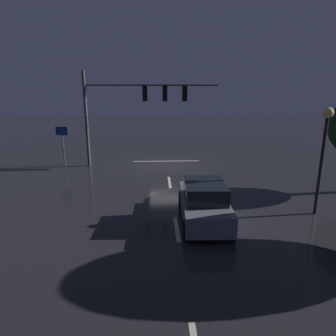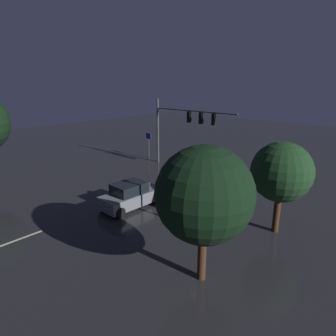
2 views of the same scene
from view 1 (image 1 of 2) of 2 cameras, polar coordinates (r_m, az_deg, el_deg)
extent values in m
plane|color=#232326|center=(21.46, -0.22, 0.50)|extent=(80.00, 80.00, 0.00)
cylinder|color=#383A3D|center=(21.49, -15.24, 8.78)|extent=(0.22, 0.22, 6.47)
cylinder|color=#383A3D|center=(20.87, -3.15, 15.49)|extent=(8.96, 0.14, 0.14)
cube|color=black|center=(20.88, -4.40, 13.91)|extent=(0.32, 0.36, 1.00)
sphere|color=black|center=(21.06, -4.40, 14.79)|extent=(0.20, 0.20, 0.20)
sphere|color=yellow|center=(21.07, -4.38, 13.91)|extent=(0.20, 0.20, 0.20)
sphere|color=black|center=(21.07, -4.36, 13.05)|extent=(0.20, 0.20, 0.20)
cube|color=black|center=(20.88, -0.60, 13.95)|extent=(0.32, 0.36, 1.00)
sphere|color=black|center=(21.06, -0.62, 14.83)|extent=(0.20, 0.20, 0.20)
sphere|color=yellow|center=(21.07, -0.61, 13.96)|extent=(0.20, 0.20, 0.20)
sphere|color=black|center=(21.08, -0.61, 13.09)|extent=(0.20, 0.20, 0.20)
cube|color=black|center=(20.96, 3.19, 13.93)|extent=(0.32, 0.36, 1.00)
sphere|color=black|center=(21.15, 3.15, 14.81)|extent=(0.20, 0.20, 0.20)
sphere|color=yellow|center=(21.15, 3.14, 13.94)|extent=(0.20, 0.20, 0.20)
sphere|color=black|center=(21.16, 3.13, 13.07)|extent=(0.20, 0.20, 0.20)
cube|color=beige|center=(17.62, 0.29, -2.73)|extent=(0.16, 2.20, 0.01)
cube|color=beige|center=(12.05, 1.68, -11.41)|extent=(0.16, 2.20, 0.01)
cube|color=beige|center=(22.72, -0.35, 1.33)|extent=(5.00, 0.16, 0.01)
cube|color=slate|center=(12.61, 6.80, -7.20)|extent=(1.93, 4.35, 0.80)
cube|color=black|center=(12.17, 7.03, -4.32)|extent=(1.66, 2.15, 0.68)
cylinder|color=black|center=(14.12, 2.53, -5.86)|extent=(0.24, 0.69, 0.68)
cylinder|color=black|center=(14.31, 9.30, -5.75)|extent=(0.24, 0.69, 0.68)
cylinder|color=black|center=(11.19, 3.46, -11.68)|extent=(0.24, 0.69, 0.68)
cylinder|color=black|center=(11.44, 12.06, -11.40)|extent=(0.24, 0.69, 0.68)
sphere|color=#F9EFC6|center=(14.51, 3.18, -3.90)|extent=(0.20, 0.20, 0.20)
sphere|color=#F9EFC6|center=(14.65, 8.27, -3.85)|extent=(0.20, 0.20, 0.20)
cylinder|color=black|center=(14.23, 27.02, 0.11)|extent=(0.14, 0.14, 4.22)
sphere|color=#F9D88C|center=(13.89, 28.14, 9.27)|extent=(0.44, 0.44, 0.44)
cylinder|color=#383A3D|center=(22.64, -19.29, 4.05)|extent=(0.09, 0.09, 2.80)
cube|color=navy|center=(22.48, -19.52, 6.67)|extent=(0.90, 0.22, 0.60)
camera|label=2|loc=(16.23, 90.73, 9.79)|focal=31.13mm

